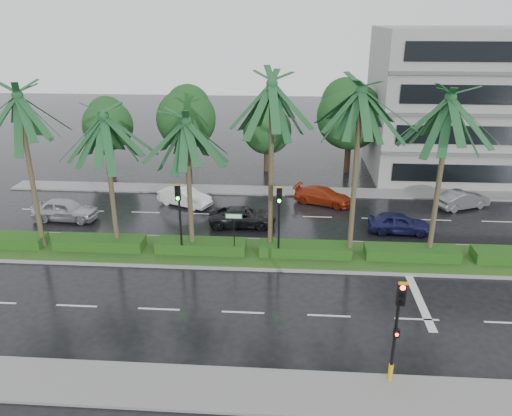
# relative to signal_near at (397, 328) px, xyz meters

# --- Properties ---
(ground) EXTENTS (120.00, 120.00, 0.00)m
(ground) POSITION_rel_signal_near_xyz_m (-6.00, 9.39, -2.50)
(ground) COLOR black
(ground) RESTS_ON ground
(near_sidewalk) EXTENTS (40.00, 2.40, 0.12)m
(near_sidewalk) POSITION_rel_signal_near_xyz_m (-6.00, -0.81, -2.44)
(near_sidewalk) COLOR gray
(near_sidewalk) RESTS_ON ground
(far_sidewalk) EXTENTS (40.00, 2.00, 0.12)m
(far_sidewalk) POSITION_rel_signal_near_xyz_m (-6.00, 21.39, -2.44)
(far_sidewalk) COLOR gray
(far_sidewalk) RESTS_ON ground
(median) EXTENTS (36.00, 4.00, 0.15)m
(median) POSITION_rel_signal_near_xyz_m (-6.00, 10.39, -2.42)
(median) COLOR gray
(median) RESTS_ON ground
(hedge) EXTENTS (35.20, 1.40, 0.60)m
(hedge) POSITION_rel_signal_near_xyz_m (-6.00, 10.39, -2.05)
(hedge) COLOR #144213
(hedge) RESTS_ON median
(lane_markings) EXTENTS (34.00, 13.06, 0.01)m
(lane_markings) POSITION_rel_signal_near_xyz_m (-2.96, 8.96, -2.50)
(lane_markings) COLOR silver
(lane_markings) RESTS_ON ground
(palm_row) EXTENTS (26.30, 4.20, 10.35)m
(palm_row) POSITION_rel_signal_near_xyz_m (-7.24, 10.41, 5.66)
(palm_row) COLOR #433B26
(palm_row) RESTS_ON median
(signal_near) EXTENTS (0.34, 0.45, 4.36)m
(signal_near) POSITION_rel_signal_near_xyz_m (0.00, 0.00, 0.00)
(signal_near) COLOR black
(signal_near) RESTS_ON near_sidewalk
(signal_median_left) EXTENTS (0.34, 0.42, 4.36)m
(signal_median_left) POSITION_rel_signal_near_xyz_m (-10.00, 9.69, 0.49)
(signal_median_left) COLOR black
(signal_median_left) RESTS_ON median
(signal_median_right) EXTENTS (0.34, 0.42, 4.36)m
(signal_median_right) POSITION_rel_signal_near_xyz_m (-4.50, 9.69, 0.49)
(signal_median_right) COLOR black
(signal_median_right) RESTS_ON median
(street_sign) EXTENTS (0.95, 0.09, 2.60)m
(street_sign) POSITION_rel_signal_near_xyz_m (-7.00, 9.87, -0.38)
(street_sign) COLOR black
(street_sign) RESTS_ON median
(bg_trees) EXTENTS (32.90, 5.63, 8.13)m
(bg_trees) POSITION_rel_signal_near_xyz_m (-3.92, 26.98, 2.27)
(bg_trees) COLOR #322317
(bg_trees) RESTS_ON ground
(building) EXTENTS (16.00, 10.00, 12.00)m
(building) POSITION_rel_signal_near_xyz_m (11.00, 27.39, 3.50)
(building) COLOR gray
(building) RESTS_ON ground
(car_silver) EXTENTS (1.97, 4.43, 1.48)m
(car_silver) POSITION_rel_signal_near_xyz_m (-18.98, 14.72, -1.76)
(car_silver) COLOR #AEB0B7
(car_silver) RESTS_ON ground
(car_white) EXTENTS (2.87, 4.22, 1.32)m
(car_white) POSITION_rel_signal_near_xyz_m (-11.50, 17.95, -1.85)
(car_white) COLOR white
(car_white) RESTS_ON ground
(car_darkgrey) EXTENTS (2.28, 4.49, 1.22)m
(car_darkgrey) POSITION_rel_signal_near_xyz_m (-7.00, 14.62, -1.90)
(car_darkgrey) COLOR black
(car_darkgrey) RESTS_ON ground
(car_red) EXTENTS (3.13, 4.56, 1.23)m
(car_red) POSITION_rel_signal_near_xyz_m (-1.50, 19.02, -1.89)
(car_red) COLOR #9D2B11
(car_red) RESTS_ON ground
(car_blue) EXTENTS (1.78, 3.97, 1.32)m
(car_blue) POSITION_rel_signal_near_xyz_m (3.00, 14.18, -1.84)
(car_blue) COLOR #191B4B
(car_blue) RESTS_ON ground
(car_grey) EXTENTS (2.85, 4.13, 1.29)m
(car_grey) POSITION_rel_signal_near_xyz_m (8.39, 18.82, -1.86)
(car_grey) COLOR #5B5D61
(car_grey) RESTS_ON ground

